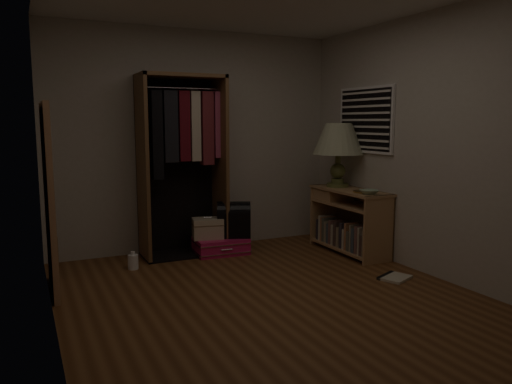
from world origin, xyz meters
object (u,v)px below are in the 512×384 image
(black_bag, at_px, (234,219))
(table_lamp, at_px, (338,140))
(pink_suitcase, at_px, (221,245))
(console_bookshelf, at_px, (347,219))
(white_jug, at_px, (133,262))
(floor_mirror, at_px, (49,199))
(train_case, at_px, (208,228))
(open_wardrobe, at_px, (183,149))

(black_bag, height_order, table_lamp, table_lamp)
(pink_suitcase, bearing_deg, black_bag, -3.38)
(console_bookshelf, xyz_separation_m, table_lamp, (0.01, 0.22, 0.92))
(pink_suitcase, height_order, white_jug, same)
(black_bag, relative_size, table_lamp, 0.58)
(console_bookshelf, relative_size, white_jug, 5.95)
(table_lamp, bearing_deg, pink_suitcase, 166.26)
(floor_mirror, distance_m, train_case, 1.90)
(console_bookshelf, distance_m, pink_suitcase, 1.52)
(floor_mirror, xyz_separation_m, white_jug, (0.79, 0.40, -0.77))
(pink_suitcase, height_order, table_lamp, table_lamp)
(pink_suitcase, bearing_deg, floor_mirror, -158.56)
(console_bookshelf, relative_size, pink_suitcase, 1.75)
(train_case, bearing_deg, table_lamp, -1.72)
(floor_mirror, xyz_separation_m, train_case, (1.71, 0.63, -0.54))
(pink_suitcase, xyz_separation_m, train_case, (-0.15, 0.03, 0.21))
(train_case, distance_m, black_bag, 0.33)
(open_wardrobe, xyz_separation_m, white_jug, (-0.69, -0.37, -1.14))
(floor_mirror, distance_m, black_bag, 2.14)
(black_bag, distance_m, white_jug, 1.28)
(console_bookshelf, distance_m, white_jug, 2.49)
(floor_mirror, relative_size, pink_suitcase, 2.66)
(console_bookshelf, height_order, table_lamp, table_lamp)
(console_bookshelf, bearing_deg, pink_suitcase, 158.15)
(open_wardrobe, bearing_deg, black_bag, -19.63)
(open_wardrobe, xyz_separation_m, pink_suitcase, (0.38, -0.17, -1.13))
(open_wardrobe, bearing_deg, train_case, -31.50)
(console_bookshelf, height_order, train_case, console_bookshelf)
(white_jug, bearing_deg, table_lamp, -3.23)
(open_wardrobe, distance_m, table_lamp, 1.84)
(open_wardrobe, height_order, black_bag, open_wardrobe)
(train_case, height_order, table_lamp, table_lamp)
(open_wardrobe, bearing_deg, floor_mirror, -152.39)
(floor_mirror, bearing_deg, white_jug, 26.75)
(open_wardrobe, relative_size, white_jug, 10.89)
(floor_mirror, height_order, train_case, floor_mirror)
(console_bookshelf, xyz_separation_m, train_case, (-1.53, 0.59, -0.09))
(console_bookshelf, bearing_deg, black_bag, 156.36)
(floor_mirror, height_order, black_bag, floor_mirror)
(open_wardrobe, xyz_separation_m, floor_mirror, (-1.48, -0.77, -0.37))
(floor_mirror, distance_m, table_lamp, 3.29)
(floor_mirror, height_order, white_jug, floor_mirror)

